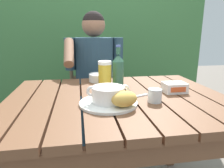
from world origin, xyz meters
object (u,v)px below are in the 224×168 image
beer_glass (105,76)px  water_glass_small (155,95)px  soup_bowl (108,94)px  table_knife (133,97)px  bread_roll (124,99)px  beer_bottle (118,71)px  butter_tub (174,87)px  chair_near_diner (94,96)px  serving_plate (108,103)px  diner_bowl (99,77)px  person_eating (95,75)px

beer_glass → water_glass_small: bearing=-48.4°
beer_glass → soup_bowl: bearing=-93.7°
water_glass_small → beer_glass: bearing=131.6°
beer_glass → table_knife: beer_glass is taller
bread_roll → beer_bottle: bearing=83.4°
soup_bowl → butter_tub: (0.39, 0.13, -0.02)m
chair_near_diner → bread_roll: bearing=-87.1°
soup_bowl → bread_roll: 0.09m
serving_plate → bread_roll: size_ratio=1.89×
serving_plate → bread_roll: bread_roll is taller
chair_near_diner → butter_tub: (0.38, -0.87, 0.31)m
soup_bowl → bread_roll: soup_bowl is taller
soup_bowl → diner_bowl: 0.46m
water_glass_small → diner_bowl: size_ratio=0.49×
chair_near_diner → serving_plate: bearing=-90.3°
serving_plate → soup_bowl: 0.04m
table_knife → diner_bowl: (-0.13, 0.38, 0.02)m
diner_bowl → butter_tub: bearing=-40.3°
water_glass_small → butter_tub: (0.17, 0.14, -0.01)m
beer_bottle → diner_bowl: bearing=117.1°
beer_glass → butter_tub: 0.39m
serving_plate → beer_bottle: beer_bottle is taller
beer_bottle → water_glass_small: (0.12, -0.28, -0.07)m
chair_near_diner → table_knife: size_ratio=6.53×
serving_plate → beer_glass: size_ratio=1.59×
person_eating → beer_glass: person_eating is taller
bread_roll → water_glass_small: bearing=21.6°
chair_near_diner → serving_plate: chair_near_diner is taller
beer_bottle → water_glass_small: beer_bottle is taller
soup_bowl → beer_bottle: bearing=70.1°
water_glass_small → table_knife: (-0.08, 0.08, -0.03)m
butter_tub → table_knife: bearing=-167.2°
table_knife → diner_bowl: 0.41m
person_eating → bread_roll: (0.06, -0.86, 0.07)m
person_eating → soup_bowl: bearing=-90.1°
chair_near_diner → butter_tub: 1.00m
soup_bowl → bread_roll: bearing=-49.4°
serving_plate → chair_near_diner: bearing=89.7°
serving_plate → butter_tub: butter_tub is taller
bread_roll → diner_bowl: (-0.05, 0.53, -0.02)m
chair_near_diner → diner_bowl: (0.00, -0.54, 0.31)m
person_eating → diner_bowl: bearing=-89.5°
chair_near_diner → water_glass_small: (0.22, -1.00, 0.31)m
water_glass_small → diner_bowl: 0.51m
table_knife → chair_near_diner: bearing=98.3°
beer_glass → serving_plate: bearing=-93.7°
soup_bowl → butter_tub: bearing=18.7°
diner_bowl → chair_near_diner: bearing=90.0°
chair_near_diner → beer_glass: size_ratio=5.82×
serving_plate → water_glass_small: (0.22, -0.00, 0.03)m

